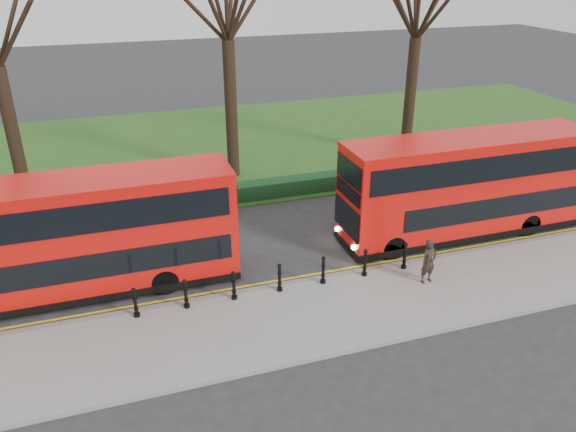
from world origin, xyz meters
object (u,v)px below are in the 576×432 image
object	(u,v)px
bollard_row	(280,278)
bus_lead	(80,238)
bus_rear	(466,186)
pedestrian	(429,261)

from	to	relation	value
bollard_row	bus_lead	world-z (taller)	bus_lead
bus_lead	bus_rear	distance (m)	14.74
bollard_row	pedestrian	distance (m)	5.19
pedestrian	bus_rear	bearing A→B (deg)	32.95
bus_lead	bus_rear	size ratio (longest dim) A/B	0.99
bus_rear	bollard_row	bearing A→B (deg)	-166.51
bus_lead	pedestrian	world-z (taller)	bus_lead
bus_lead	bus_rear	world-z (taller)	bus_rear
bus_lead	bus_rear	bearing A→B (deg)	-1.04
bollard_row	bus_lead	xyz separation A→B (m)	(-6.21, 2.31, 1.41)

